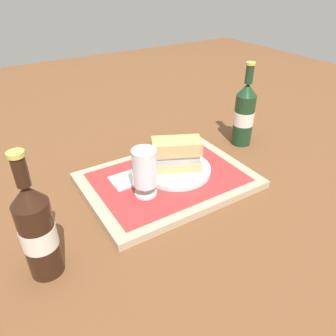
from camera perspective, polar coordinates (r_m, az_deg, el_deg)
ground_plane at (r=0.90m, az=0.00°, el=-2.71°), size 3.00×3.00×0.00m
tray at (r=0.89m, az=0.00°, el=-2.18°), size 0.44×0.32×0.02m
placemat at (r=0.88m, az=0.00°, el=-1.61°), size 0.38×0.27×0.00m
plate at (r=0.90m, az=1.45°, el=-0.26°), size 0.19×0.19×0.01m
sandwich at (r=0.88m, az=1.27°, el=2.50°), size 0.14×0.11×0.08m
beer_glass at (r=0.78m, az=-4.09°, el=-0.34°), size 0.06×0.06×0.12m
napkin_folded at (r=0.88m, az=-6.91°, el=-1.96°), size 0.09×0.07×0.01m
beer_bottle at (r=0.64m, az=-21.84°, el=-10.01°), size 0.07×0.07×0.27m
second_bottle at (r=1.08m, az=13.15°, el=9.19°), size 0.07×0.07×0.27m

